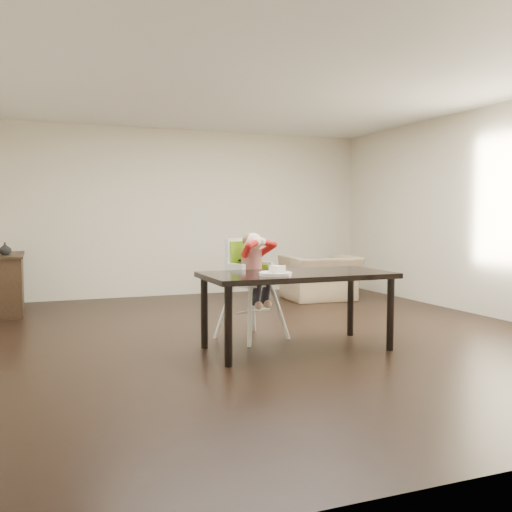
{
  "coord_description": "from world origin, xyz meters",
  "views": [
    {
      "loc": [
        -2.42,
        -5.65,
        1.29
      ],
      "look_at": [
        -0.35,
        -0.32,
        0.89
      ],
      "focal_mm": 40.0,
      "sensor_mm": 36.0,
      "label": 1
    }
  ],
  "objects_px": {
    "dining_table": "(297,281)",
    "armchair": "(320,270)",
    "high_chair": "(250,264)",
    "sideboard": "(7,283)"
  },
  "relations": [
    {
      "from": "dining_table",
      "to": "armchair",
      "type": "relative_size",
      "value": 1.72
    },
    {
      "from": "dining_table",
      "to": "high_chair",
      "type": "bearing_deg",
      "value": 111.26
    },
    {
      "from": "dining_table",
      "to": "sideboard",
      "type": "bearing_deg",
      "value": 129.23
    },
    {
      "from": "dining_table",
      "to": "high_chair",
      "type": "distance_m",
      "value": 0.68
    },
    {
      "from": "dining_table",
      "to": "sideboard",
      "type": "relative_size",
      "value": 1.43
    },
    {
      "from": "high_chair",
      "to": "sideboard",
      "type": "distance_m",
      "value": 3.67
    },
    {
      "from": "sideboard",
      "to": "dining_table",
      "type": "bearing_deg",
      "value": -50.77
    },
    {
      "from": "dining_table",
      "to": "high_chair",
      "type": "xyz_separation_m",
      "value": [
        -0.24,
        0.63,
        0.12
      ]
    },
    {
      "from": "dining_table",
      "to": "sideboard",
      "type": "distance_m",
      "value": 4.29
    },
    {
      "from": "high_chair",
      "to": "sideboard",
      "type": "xyz_separation_m",
      "value": [
        -2.46,
        2.69,
        -0.39
      ]
    }
  ]
}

